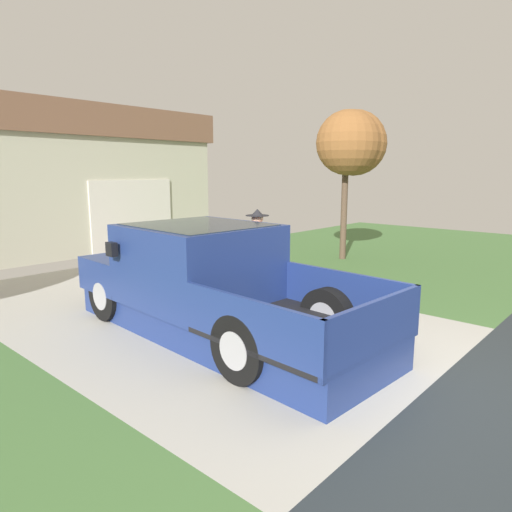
{
  "coord_description": "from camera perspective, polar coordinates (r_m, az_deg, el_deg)",
  "views": [
    {
      "loc": [
        -4.73,
        -1.7,
        2.33
      ],
      "look_at": [
        0.75,
        3.2,
        0.98
      ],
      "focal_mm": 32.06,
      "sensor_mm": 36.0,
      "label": 1
    }
  ],
  "objects": [
    {
      "name": "handbag",
      "position": [
        7.78,
        0.75,
        -6.19
      ],
      "size": [
        0.36,
        0.2,
        0.4
      ],
      "color": "tan",
      "rests_on": "ground"
    },
    {
      "name": "pickup_truck",
      "position": [
        6.84,
        -6.55,
        -3.45
      ],
      "size": [
        2.17,
        5.2,
        1.58
      ],
      "rotation": [
        0.0,
        0.0,
        -0.06
      ],
      "color": "navy",
      "rests_on": "ground"
    },
    {
      "name": "house_with_garage",
      "position": [
        15.57,
        -25.73,
        8.65
      ],
      "size": [
        9.87,
        5.21,
        4.21
      ],
      "color": "#B7B59F",
      "rests_on": "ground"
    },
    {
      "name": "person_with_hat",
      "position": [
        7.85,
        0.16,
        0.28
      ],
      "size": [
        0.52,
        0.39,
        1.72
      ],
      "rotation": [
        0.0,
        0.0,
        -2.74
      ],
      "color": "navy",
      "rests_on": "ground"
    },
    {
      "name": "front_yard_tree",
      "position": [
        12.56,
        11.93,
        13.61
      ],
      "size": [
        2.02,
        1.72,
        3.95
      ],
      "color": "brown",
      "rests_on": "ground"
    }
  ]
}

